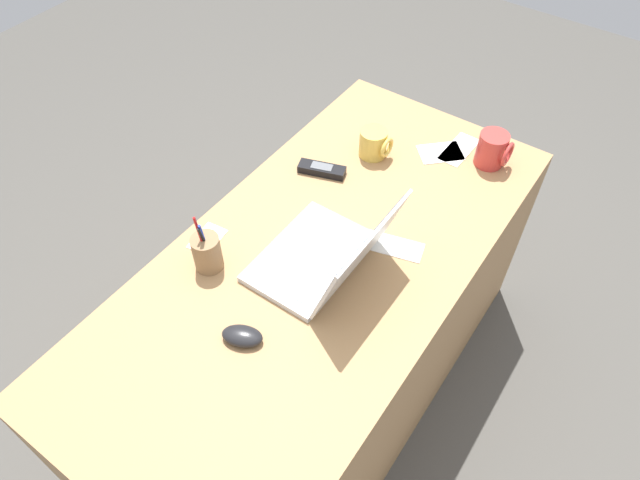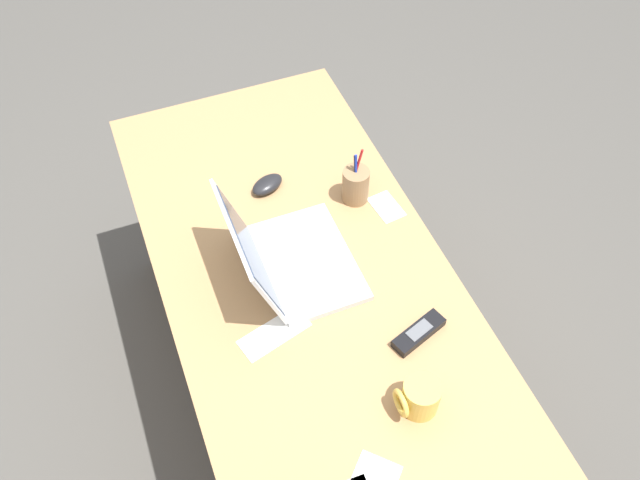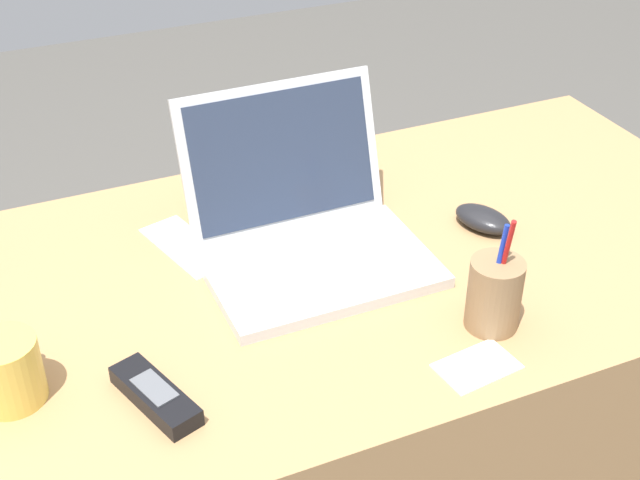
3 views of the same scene
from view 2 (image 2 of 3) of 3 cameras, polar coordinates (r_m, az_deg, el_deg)
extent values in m
plane|color=#4C4944|center=(2.32, -1.01, -12.94)|extent=(6.00, 6.00, 0.00)
cube|color=#A87C4F|center=(2.00, -1.15, -8.60)|extent=(1.50, 0.71, 0.71)
cube|color=silver|center=(1.71, -1.03, -1.86)|extent=(0.33, 0.22, 0.02)
cube|color=silver|center=(1.70, -1.65, -1.85)|extent=(0.27, 0.11, 0.00)
cube|color=silver|center=(1.72, 1.09, -0.99)|extent=(0.09, 0.05, 0.00)
cube|color=silver|center=(1.60, -6.06, -0.97)|extent=(0.32, 0.08, 0.22)
cube|color=#283347|center=(1.60, -5.90, -0.88)|extent=(0.29, 0.06, 0.19)
ellipsoid|color=black|center=(1.88, -4.49, 4.72)|extent=(0.09, 0.11, 0.03)
cylinder|color=#E0BC4C|center=(1.50, 8.54, -12.99)|extent=(0.08, 0.08, 0.09)
torus|color=#E0BC4C|center=(1.48, 6.88, -13.58)|extent=(0.06, 0.01, 0.06)
cube|color=black|center=(1.61, 8.37, -7.80)|extent=(0.09, 0.15, 0.02)
cube|color=#595B60|center=(1.60, 8.43, -7.57)|extent=(0.05, 0.07, 0.00)
cylinder|color=olive|center=(1.83, 3.04, 4.67)|extent=(0.07, 0.07, 0.10)
cylinder|color=#1933B2|center=(1.80, 3.06, 5.50)|extent=(0.02, 0.01, 0.14)
cylinder|color=black|center=(1.80, 3.02, 5.43)|extent=(0.03, 0.01, 0.13)
cylinder|color=red|center=(1.80, 3.06, 5.83)|extent=(0.01, 0.03, 0.15)
cube|color=white|center=(1.85, 5.65, 2.82)|extent=(0.11, 0.08, 0.00)
cube|color=white|center=(1.61, -3.91, -7.91)|extent=(0.11, 0.18, 0.00)
camera|label=1|loc=(1.75, -37.20, 37.45)|focal=32.56mm
camera|label=3|loc=(1.55, 42.84, 14.17)|focal=49.26mm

